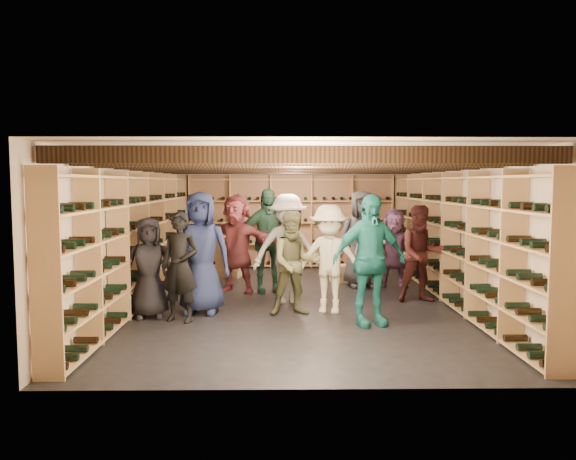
# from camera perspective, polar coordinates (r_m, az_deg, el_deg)

# --- Properties ---
(ground) EXTENTS (8.00, 8.00, 0.00)m
(ground) POSITION_cam_1_polar(r_m,az_deg,el_deg) (9.44, 0.79, -7.26)
(ground) COLOR black
(ground) RESTS_ON ground
(walls) EXTENTS (5.52, 8.02, 2.40)m
(walls) POSITION_cam_1_polar(r_m,az_deg,el_deg) (9.26, 0.80, 0.01)
(walls) COLOR beige
(walls) RESTS_ON ground
(ceiling) EXTENTS (5.50, 8.00, 0.01)m
(ceiling) POSITION_cam_1_polar(r_m,az_deg,el_deg) (9.24, 0.81, 7.45)
(ceiling) COLOR beige
(ceiling) RESTS_ON walls
(ceiling_joists) EXTENTS (5.40, 7.12, 0.18)m
(ceiling_joists) POSITION_cam_1_polar(r_m,az_deg,el_deg) (9.24, 0.81, 6.58)
(ceiling_joists) COLOR black
(ceiling_joists) RESTS_ON ground
(wine_rack_left) EXTENTS (0.32, 7.50, 2.15)m
(wine_rack_left) POSITION_cam_1_polar(r_m,az_deg,el_deg) (9.55, -14.80, -0.75)
(wine_rack_left) COLOR tan
(wine_rack_left) RESTS_ON ground
(wine_rack_right) EXTENTS (0.32, 7.50, 2.15)m
(wine_rack_right) POSITION_cam_1_polar(r_m,az_deg,el_deg) (9.70, 16.17, -0.70)
(wine_rack_right) COLOR tan
(wine_rack_right) RESTS_ON ground
(wine_rack_back) EXTENTS (4.70, 0.30, 2.15)m
(wine_rack_back) POSITION_cam_1_polar(r_m,az_deg,el_deg) (13.09, 0.32, 0.88)
(wine_rack_back) COLOR tan
(wine_rack_back) RESTS_ON ground
(crate_stack_left) EXTENTS (0.56, 0.43, 0.85)m
(crate_stack_left) POSITION_cam_1_polar(r_m,az_deg,el_deg) (11.79, -6.11, -2.76)
(crate_stack_left) COLOR tan
(crate_stack_left) RESTS_ON ground
(crate_stack_right) EXTENTS (0.59, 0.50, 0.34)m
(crate_stack_right) POSITION_cam_1_polar(r_m,az_deg,el_deg) (11.28, 5.74, -4.41)
(crate_stack_right) COLOR tan
(crate_stack_right) RESTS_ON ground
(crate_loose) EXTENTS (0.53, 0.37, 0.17)m
(crate_loose) POSITION_cam_1_polar(r_m,az_deg,el_deg) (11.77, 8.37, -4.47)
(crate_loose) COLOR tan
(crate_loose) RESTS_ON ground
(person_0) EXTENTS (0.80, 0.60, 1.48)m
(person_0) POSITION_cam_1_polar(r_m,az_deg,el_deg) (8.45, -13.95, -3.74)
(person_0) COLOR black
(person_0) RESTS_ON ground
(person_1) EXTENTS (0.66, 0.54, 1.57)m
(person_1) POSITION_cam_1_polar(r_m,az_deg,el_deg) (8.11, -10.92, -3.70)
(person_1) COLOR black
(person_1) RESTS_ON ground
(person_2) EXTENTS (0.84, 0.70, 1.55)m
(person_2) POSITION_cam_1_polar(r_m,az_deg,el_deg) (8.38, 0.69, -3.41)
(person_2) COLOR brown
(person_2) RESTS_ON ground
(person_3) EXTENTS (1.16, 0.81, 1.65)m
(person_3) POSITION_cam_1_polar(r_m,az_deg,el_deg) (8.55, 4.23, -2.95)
(person_3) COLOR beige
(person_3) RESTS_ON ground
(person_4) EXTENTS (1.15, 0.71, 1.83)m
(person_4) POSITION_cam_1_polar(r_m,az_deg,el_deg) (7.84, 8.25, -3.03)
(person_4) COLOR #1A6E68
(person_4) RESTS_ON ground
(person_5) EXTENTS (1.73, 1.10, 1.78)m
(person_5) POSITION_cam_1_polar(r_m,az_deg,el_deg) (10.16, -5.25, -1.32)
(person_5) COLOR brown
(person_5) RESTS_ON ground
(person_6) EXTENTS (0.93, 0.63, 1.85)m
(person_6) POSITION_cam_1_polar(r_m,az_deg,el_deg) (8.55, -8.87, -2.30)
(person_6) COLOR #1B2449
(person_6) RESTS_ON ground
(person_7) EXTENTS (0.61, 0.45, 1.53)m
(person_7) POSITION_cam_1_polar(r_m,az_deg,el_deg) (9.61, 8.40, -2.46)
(person_7) COLOR gray
(person_7) RESTS_ON ground
(person_8) EXTENTS (0.81, 0.64, 1.61)m
(person_8) POSITION_cam_1_polar(r_m,az_deg,el_deg) (9.54, 13.40, -2.37)
(person_8) COLOR #401A19
(person_8) RESTS_ON ground
(person_9) EXTENTS (1.28, 0.92, 1.79)m
(person_9) POSITION_cam_1_polar(r_m,az_deg,el_deg) (9.21, -0.07, -1.91)
(person_9) COLOR #A7A199
(person_9) RESTS_ON ground
(person_10) EXTENTS (1.16, 0.65, 1.87)m
(person_10) POSITION_cam_1_polar(r_m,az_deg,el_deg) (10.14, -2.15, -1.06)
(person_10) COLOR #20432F
(person_10) RESTS_ON ground
(person_11) EXTENTS (1.43, 0.61, 1.49)m
(person_11) POSITION_cam_1_polar(r_m,az_deg,el_deg) (10.82, 10.71, -1.79)
(person_11) COLOR #80527E
(person_11) RESTS_ON ground
(person_12) EXTENTS (0.96, 0.68, 1.84)m
(person_12) POSITION_cam_1_polar(r_m,az_deg,el_deg) (10.69, 7.52, -0.89)
(person_12) COLOR #38393E
(person_12) RESTS_ON ground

